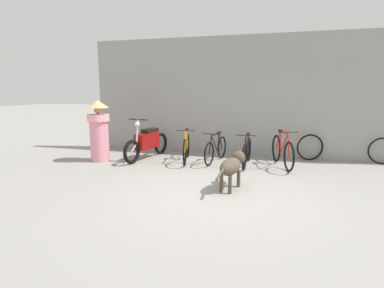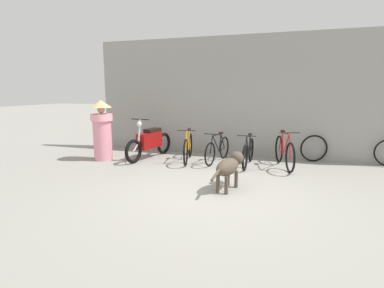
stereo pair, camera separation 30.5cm
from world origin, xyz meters
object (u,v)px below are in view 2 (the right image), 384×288
object	(u,v)px
bicycle_3	(284,152)
bicycle_2	(248,153)
stray_dog	(229,166)
person_in_robes	(102,129)
bicycle_0	(188,148)
spare_tire_right	(314,148)
motorcycle	(150,142)
bicycle_1	(218,150)

from	to	relation	value
bicycle_3	bicycle_2	bearing A→B (deg)	-96.69
stray_dog	person_in_robes	size ratio (longest dim) A/B	0.78
bicycle_0	spare_tire_right	bearing A→B (deg)	95.07
bicycle_0	bicycle_3	xyz separation A→B (m)	(2.46, 0.13, 0.01)
motorcycle	person_in_robes	distance (m)	1.32
bicycle_1	stray_dog	bearing A→B (deg)	28.58
bicycle_1	spare_tire_right	world-z (taller)	bicycle_1
bicycle_2	spare_tire_right	bearing A→B (deg)	122.74
bicycle_3	bicycle_0	bearing A→B (deg)	-102.69
bicycle_1	bicycle_2	xyz separation A→B (m)	(0.82, -0.14, 0.00)
bicycle_2	bicycle_0	bearing A→B (deg)	-88.96
bicycle_2	bicycle_1	bearing A→B (deg)	-98.07
bicycle_0	bicycle_2	distance (m)	1.60
bicycle_1	motorcycle	distance (m)	1.92
motorcycle	bicycle_0	bearing A→B (deg)	101.12
bicycle_1	bicycle_2	size ratio (longest dim) A/B	0.97
bicycle_2	motorcycle	distance (m)	2.74
bicycle_2	stray_dog	distance (m)	1.93
bicycle_2	person_in_robes	bearing A→B (deg)	-80.67
bicycle_3	motorcycle	distance (m)	3.60
bicycle_0	bicycle_2	xyz separation A→B (m)	(1.60, -0.01, -0.03)
bicycle_0	bicycle_1	bearing A→B (deg)	87.53
motorcycle	stray_dog	world-z (taller)	motorcycle
bicycle_1	spare_tire_right	bearing A→B (deg)	118.72
person_in_robes	bicycle_0	bearing A→B (deg)	-164.63
bicycle_2	stray_dog	size ratio (longest dim) A/B	1.28
spare_tire_right	person_in_robes	bearing A→B (deg)	-164.46
bicycle_1	person_in_robes	distance (m)	3.16
bicycle_1	person_in_robes	xyz separation A→B (m)	(-3.05, -0.68, 0.52)
bicycle_0	stray_dog	size ratio (longest dim) A/B	1.32
bicycle_1	spare_tire_right	xyz separation A→B (m)	(2.42, 0.84, 0.03)
stray_dog	bicycle_3	bearing A→B (deg)	-11.86
bicycle_2	bicycle_3	distance (m)	0.87
bicycle_3	stray_dog	distance (m)	2.28
bicycle_1	bicycle_3	distance (m)	1.68
bicycle_0	stray_dog	xyz separation A→B (m)	(1.49, -1.93, 0.09)
motorcycle	stray_dog	distance (m)	3.26
bicycle_3	person_in_robes	world-z (taller)	person_in_robes
person_in_robes	bicycle_3	bearing A→B (deg)	-170.12
bicycle_0	motorcycle	distance (m)	1.14
stray_dog	person_in_robes	world-z (taller)	person_in_robes
bicycle_1	bicycle_0	bearing A→B (deg)	-71.14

